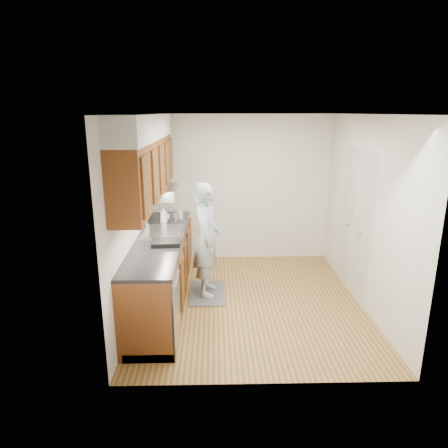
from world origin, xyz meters
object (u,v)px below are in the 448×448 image
at_px(soap_bottle_c, 166,215).
at_px(dish_rack, 166,242).
at_px(steel_can, 175,217).
at_px(soap_bottle_a, 164,215).
at_px(person, 207,232).
at_px(soap_bottle_b, 179,213).

height_order(soap_bottle_c, dish_rack, soap_bottle_c).
bearing_deg(steel_can, soap_bottle_a, -136.58).
bearing_deg(person, steel_can, 43.19).
relative_size(person, dish_rack, 5.29).
relative_size(person, steel_can, 15.23).
bearing_deg(soap_bottle_c, soap_bottle_a, -92.19).
bearing_deg(soap_bottle_b, soap_bottle_c, -156.17).
distance_m(soap_bottle_c, dish_rack, 1.15).
bearing_deg(soap_bottle_b, steel_can, -111.21).
bearing_deg(steel_can, person, -48.25).
bearing_deg(soap_bottle_c, steel_can, -13.95).
height_order(person, dish_rack, person).
distance_m(person, steel_can, 0.72).
height_order(soap_bottle_b, dish_rack, soap_bottle_b).
relative_size(soap_bottle_c, steel_can, 1.43).
relative_size(soap_bottle_a, steel_can, 2.35).
bearing_deg(soap_bottle_c, soap_bottle_b, 23.83).
xyz_separation_m(person, soap_bottle_b, (-0.43, 0.66, 0.11)).
xyz_separation_m(person, soap_bottle_a, (-0.64, 0.39, 0.16)).
xyz_separation_m(soap_bottle_a, soap_bottle_c, (0.01, 0.19, -0.05)).
bearing_deg(soap_bottle_b, dish_rack, -93.15).
xyz_separation_m(soap_bottle_b, steel_can, (-0.05, -0.13, -0.03)).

